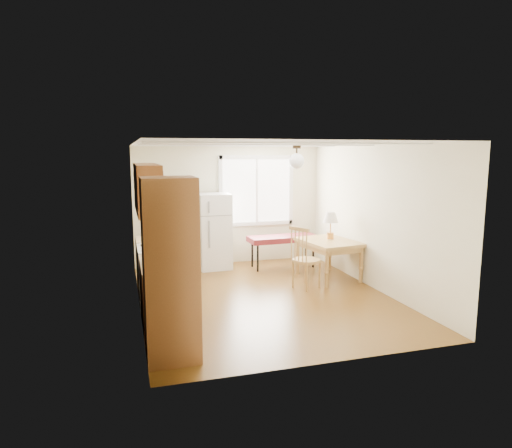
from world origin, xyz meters
name	(u,v)px	position (x,y,z in m)	size (l,w,h in m)	color
room_shell	(264,222)	(0.00, 0.00, 1.25)	(4.60, 5.60, 2.62)	#4C2E0F
kitchen_run	(161,263)	(-1.72, -0.63, 0.84)	(0.65, 3.40, 2.20)	brown
window_unit	(257,191)	(0.60, 2.47, 1.55)	(1.64, 0.05, 1.51)	white
pendant_light	(297,160)	(0.70, 0.40, 2.24)	(0.26, 0.26, 0.40)	black
refrigerator	(214,231)	(-0.42, 2.12, 0.77)	(0.65, 0.67, 1.54)	white
bench	(283,239)	(0.96, 1.78, 0.59)	(1.45, 0.59, 0.66)	maroon
dining_table	(329,246)	(1.50, 0.73, 0.63)	(1.03, 1.28, 0.73)	#A2793E
chair	(302,254)	(0.77, 0.23, 0.63)	(0.54, 0.54, 1.10)	#A2793E
table_lamp	(331,219)	(1.60, 0.88, 1.11)	(0.30, 0.30, 0.52)	#C5883F
coffee_maker	(160,252)	(-1.72, -0.72, 1.02)	(0.21, 0.25, 0.34)	black
kettle	(160,255)	(-1.73, -0.78, 0.99)	(0.11, 0.11, 0.21)	red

